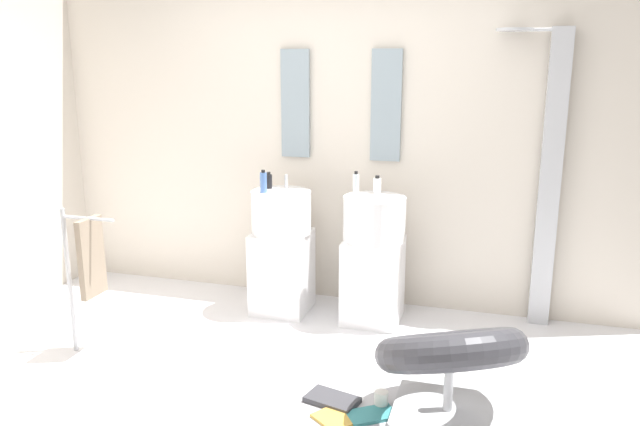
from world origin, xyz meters
TOP-DOWN VIEW (x-y plane):
  - ground_plane at (0.00, 0.00)m, footprint 4.80×3.60m
  - rear_partition at (0.00, 1.65)m, footprint 4.80×0.10m
  - pedestal_sink_left at (-0.34, 1.23)m, footprint 0.44×0.44m
  - pedestal_sink_right at (0.34, 1.23)m, footprint 0.44×0.44m
  - vanity_mirror_left at (-0.34, 1.58)m, footprint 0.22×0.03m
  - vanity_mirror_right at (0.34, 1.58)m, footprint 0.22×0.03m
  - shower_column at (1.48, 1.53)m, footprint 0.49×0.24m
  - lounge_chair at (0.99, 0.07)m, footprint 1.06×1.06m
  - towel_rack at (-1.26, 0.21)m, footprint 0.37×0.22m
  - area_rug at (0.52, 0.02)m, footprint 1.21×0.80m
  - magazine_charcoal at (0.37, 0.05)m, footprint 0.32×0.23m
  - magazine_ochre at (0.44, -0.10)m, footprint 0.29×0.29m
  - magazine_teal at (0.60, -0.03)m, footprint 0.29×0.27m
  - coffee_mug at (0.63, 0.08)m, footprint 0.08×0.08m
  - soap_bottle_black at (-0.46, 1.30)m, footprint 0.05×0.05m
  - soap_bottle_white at (0.34, 1.35)m, footprint 0.06×0.06m
  - soap_bottle_blue at (-0.45, 1.15)m, footprint 0.05×0.05m
  - soap_bottle_clear at (0.23, 1.15)m, footprint 0.04×0.04m

SIDE VIEW (x-z plane):
  - ground_plane at x=0.00m, z-range -0.04..0.00m
  - area_rug at x=0.52m, z-range 0.00..0.01m
  - magazine_ochre at x=0.44m, z-range 0.01..0.03m
  - magazine_teal at x=0.60m, z-range 0.01..0.03m
  - magazine_charcoal at x=0.37m, z-range 0.01..0.04m
  - coffee_mug at x=0.63m, z-range 0.01..0.10m
  - lounge_chair at x=0.99m, z-range 0.03..0.67m
  - pedestal_sink_left at x=-0.34m, z-range -0.03..0.98m
  - pedestal_sink_right at x=0.34m, z-range -0.03..0.98m
  - towel_rack at x=-1.26m, z-range 0.15..1.10m
  - soap_bottle_black at x=-0.46m, z-range 0.91..1.03m
  - soap_bottle_white at x=0.34m, z-range 0.91..1.04m
  - soap_bottle_blue at x=-0.45m, z-range 0.91..1.07m
  - soap_bottle_clear at x=0.23m, z-range 0.91..1.10m
  - shower_column at x=1.48m, z-range 0.05..2.10m
  - rear_partition at x=0.00m, z-range 0.00..2.60m
  - vanity_mirror_left at x=-0.34m, z-range 1.12..1.92m
  - vanity_mirror_right at x=0.34m, z-range 1.12..1.92m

